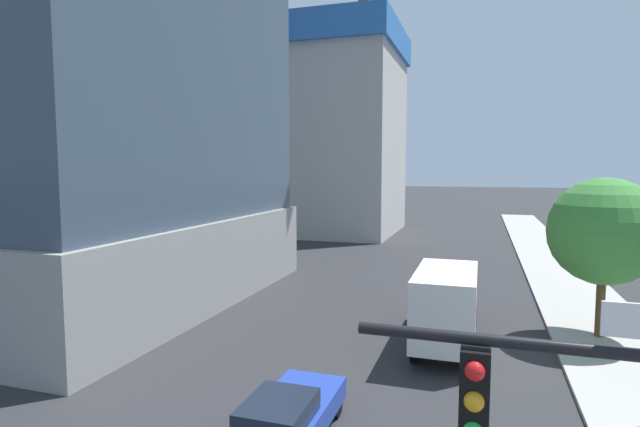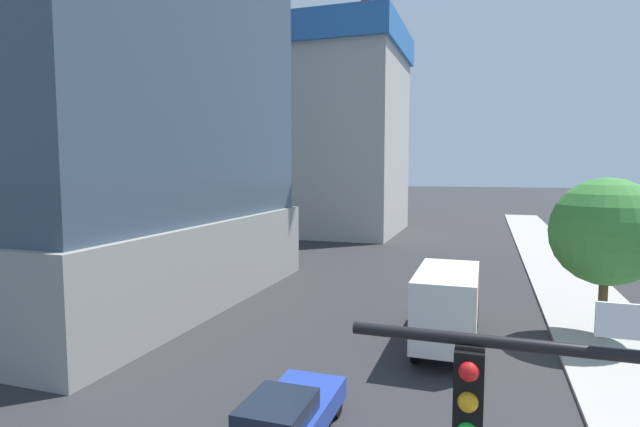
{
  "view_description": "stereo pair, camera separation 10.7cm",
  "coord_description": "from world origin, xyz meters",
  "px_view_note": "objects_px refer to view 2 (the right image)",
  "views": [
    {
      "loc": [
        2.9,
        -1.45,
        7.28
      ],
      "look_at": [
        -1.58,
        12.41,
        5.95
      ],
      "focal_mm": 28.11,
      "sensor_mm": 36.0,
      "label": 1
    },
    {
      "loc": [
        3.0,
        -1.41,
        7.28
      ],
      "look_at": [
        -1.58,
        12.41,
        5.95
      ],
      "focal_mm": 28.11,
      "sensor_mm": 36.0,
      "label": 2
    }
  ],
  "objects_px": {
    "construction_building": "(341,120)",
    "street_tree": "(606,232)",
    "car_blue": "(287,416)",
    "box_truck": "(448,302)"
  },
  "relations": [
    {
      "from": "construction_building",
      "to": "street_tree",
      "type": "height_order",
      "value": "construction_building"
    },
    {
      "from": "construction_building",
      "to": "car_blue",
      "type": "bearing_deg",
      "value": -75.94
    },
    {
      "from": "construction_building",
      "to": "car_blue",
      "type": "relative_size",
      "value": 7.02
    },
    {
      "from": "street_tree",
      "to": "car_blue",
      "type": "height_order",
      "value": "street_tree"
    },
    {
      "from": "street_tree",
      "to": "box_truck",
      "type": "height_order",
      "value": "street_tree"
    },
    {
      "from": "construction_building",
      "to": "street_tree",
      "type": "bearing_deg",
      "value": -56.95
    },
    {
      "from": "car_blue",
      "to": "box_truck",
      "type": "height_order",
      "value": "box_truck"
    },
    {
      "from": "construction_building",
      "to": "box_truck",
      "type": "relative_size",
      "value": 4.45
    },
    {
      "from": "construction_building",
      "to": "street_tree",
      "type": "distance_m",
      "value": 38.21
    },
    {
      "from": "construction_building",
      "to": "car_blue",
      "type": "height_order",
      "value": "construction_building"
    }
  ]
}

